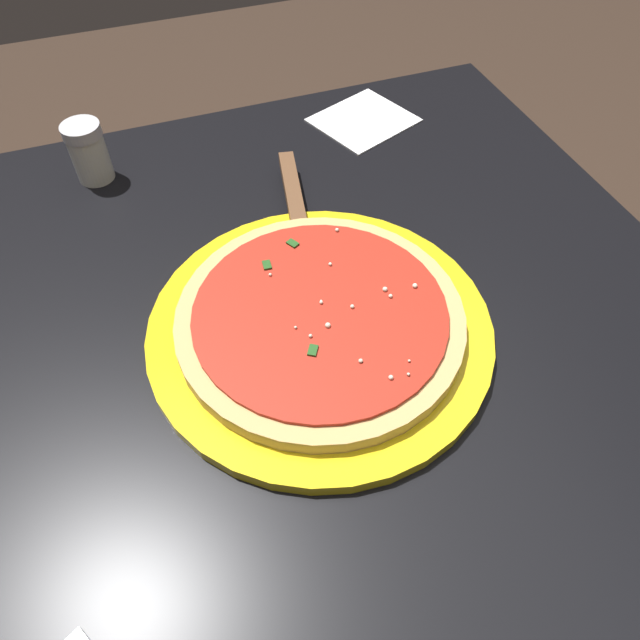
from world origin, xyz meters
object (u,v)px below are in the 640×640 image
pizza (320,318)px  pizza_server (299,212)px  napkin_folded_right (363,120)px  serving_plate (320,328)px  parmesan_shaker (89,152)px

pizza → pizza_server: 0.16m
pizza_server → napkin_folded_right: 0.23m
serving_plate → parmesan_shaker: bearing=-151.6°
pizza → napkin_folded_right: (-0.33, 0.19, -0.02)m
serving_plate → pizza_server: pizza_server is taller
pizza_server → napkin_folded_right: (-0.17, 0.15, -0.02)m
pizza_server → serving_plate: bearing=-11.3°
serving_plate → napkin_folded_right: size_ratio=2.70×
pizza_server → parmesan_shaker: (-0.17, -0.21, 0.02)m
serving_plate → napkin_folded_right: (-0.33, 0.19, -0.01)m
napkin_folded_right → parmesan_shaker: (0.00, -0.36, 0.04)m
pizza_server → parmesan_shaker: bearing=-129.2°
serving_plate → pizza_server: size_ratio=1.50×
pizza_server → parmesan_shaker: size_ratio=3.03×
napkin_folded_right → parmesan_shaker: parmesan_shaker is taller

